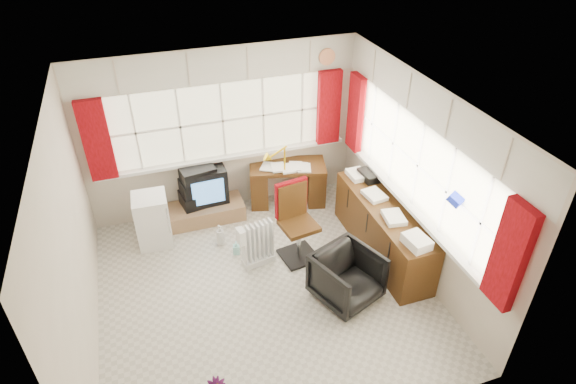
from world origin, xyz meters
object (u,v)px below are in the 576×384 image
(tv_bench, at_px, (197,213))
(desk, at_px, (288,181))
(radiator, at_px, (258,247))
(credenza, at_px, (383,229))
(task_chair, at_px, (295,218))
(crt_tv, at_px, (204,182))
(desk_lamp, at_px, (285,153))
(office_chair, at_px, (347,277))
(mini_fridge, at_px, (153,220))

(tv_bench, bearing_deg, desk, 1.86)
(radiator, xyz_separation_m, credenza, (1.66, -0.32, 0.13))
(task_chair, distance_m, crt_tv, 1.65)
(task_chair, bearing_deg, desk_lamp, 79.06)
(desk, xyz_separation_m, credenza, (0.83, -1.57, 0.02))
(radiator, bearing_deg, task_chair, 5.87)
(task_chair, height_order, office_chair, task_chair)
(tv_bench, bearing_deg, mini_fridge, -153.61)
(desk, relative_size, credenza, 0.63)
(desk_lamp, relative_size, task_chair, 0.42)
(desk, bearing_deg, office_chair, -89.54)
(tv_bench, bearing_deg, office_chair, -55.73)
(office_chair, bearing_deg, task_chair, 86.20)
(task_chair, bearing_deg, credenza, -18.18)
(crt_tv, bearing_deg, desk_lamp, -15.20)
(desk, xyz_separation_m, tv_bench, (-1.45, -0.05, -0.25))
(credenza, bearing_deg, crt_tv, 140.98)
(credenza, relative_size, crt_tv, 3.15)
(task_chair, distance_m, tv_bench, 1.69)
(task_chair, relative_size, radiator, 1.70)
(credenza, relative_size, mini_fridge, 2.59)
(radiator, xyz_separation_m, crt_tv, (-0.44, 1.39, 0.27))
(desk_lamp, bearing_deg, credenza, -56.04)
(desk, bearing_deg, credenza, -62.19)
(desk_lamp, distance_m, crt_tv, 1.29)
(desk_lamp, height_order, mini_fridge, desk_lamp)
(tv_bench, distance_m, mini_fridge, 0.76)
(credenza, xyz_separation_m, tv_bench, (-2.28, 1.52, -0.27))
(radiator, xyz_separation_m, mini_fridge, (-1.26, 0.89, 0.12))
(radiator, distance_m, credenza, 1.70)
(tv_bench, bearing_deg, crt_tv, 45.14)
(office_chair, bearing_deg, credenza, 16.86)
(desk, distance_m, credenza, 1.77)
(task_chair, bearing_deg, mini_fridge, 155.13)
(office_chair, relative_size, tv_bench, 0.52)
(task_chair, xyz_separation_m, office_chair, (0.32, -1.01, -0.26))
(desk_lamp, distance_m, office_chair, 2.13)
(credenza, bearing_deg, tv_bench, 146.30)
(task_chair, distance_m, radiator, 0.63)
(credenza, distance_m, crt_tv, 2.71)
(desk_lamp, height_order, tv_bench, desk_lamp)
(office_chair, xyz_separation_m, mini_fridge, (-2.11, 1.84, 0.06))
(desk_lamp, bearing_deg, desk, 60.19)
(tv_bench, bearing_deg, radiator, -62.92)
(desk, xyz_separation_m, radiator, (-0.84, -1.25, -0.11))
(desk, xyz_separation_m, crt_tv, (-1.27, 0.13, 0.16))
(crt_tv, bearing_deg, credenza, -39.02)
(office_chair, xyz_separation_m, credenza, (0.81, 0.64, 0.06))
(office_chair, bearing_deg, desk, 69.10)
(task_chair, height_order, mini_fridge, task_chair)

